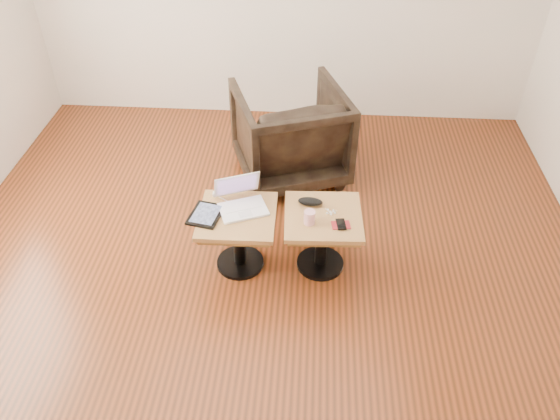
# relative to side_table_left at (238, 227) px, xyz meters

# --- Properties ---
(room_shell) EXTENTS (4.52, 4.52, 2.71)m
(room_shell) POSITION_rel_side_table_left_xyz_m (0.17, -0.12, 1.01)
(room_shell) COLOR #40200E
(room_shell) RESTS_ON ground
(side_table_left) EXTENTS (0.50, 0.50, 0.45)m
(side_table_left) POSITION_rel_side_table_left_xyz_m (0.00, 0.00, 0.00)
(side_table_left) COLOR black
(side_table_left) RESTS_ON ground
(side_table_right) EXTENTS (0.51, 0.51, 0.45)m
(side_table_right) POSITION_rel_side_table_left_xyz_m (0.55, 0.03, 0.00)
(side_table_right) COLOR black
(side_table_right) RESTS_ON ground
(laptop) EXTENTS (0.38, 0.37, 0.20)m
(laptop) POSITION_rel_side_table_left_xyz_m (0.02, 0.08, 0.15)
(laptop) COLOR white
(laptop) RESTS_ON side_table_left
(tablet) EXTENTS (0.23, 0.27, 0.02)m
(tablet) POSITION_rel_side_table_left_xyz_m (-0.20, -0.03, 0.12)
(tablet) COLOR black
(tablet) RESTS_ON side_table_left
(charging_adapter) EXTENTS (0.04, 0.04, 0.02)m
(charging_adapter) POSITION_rel_side_table_left_xyz_m (-0.17, 0.19, 0.12)
(charging_adapter) COLOR white
(charging_adapter) RESTS_ON side_table_left
(glasses_case) EXTENTS (0.17, 0.09, 0.05)m
(glasses_case) POSITION_rel_side_table_left_xyz_m (0.46, 0.13, 0.14)
(glasses_case) COLOR black
(glasses_case) RESTS_ON side_table_right
(striped_cup) EXTENTS (0.08, 0.08, 0.09)m
(striped_cup) POSITION_rel_side_table_left_xyz_m (0.46, -0.05, 0.16)
(striped_cup) COLOR #D5556D
(striped_cup) RESTS_ON side_table_right
(earbuds_tangle) EXTENTS (0.07, 0.06, 0.01)m
(earbuds_tangle) POSITION_rel_side_table_left_xyz_m (0.60, 0.05, 0.12)
(earbuds_tangle) COLOR white
(earbuds_tangle) RESTS_ON side_table_right
(phone_on_sleeve) EXTENTS (0.13, 0.11, 0.01)m
(phone_on_sleeve) POSITION_rel_side_table_left_xyz_m (0.66, -0.06, 0.12)
(phone_on_sleeve) COLOR maroon
(phone_on_sleeve) RESTS_ON side_table_right
(armchair) EXTENTS (1.05, 1.06, 0.76)m
(armchair) POSITION_rel_side_table_left_xyz_m (0.28, 1.10, 0.05)
(armchair) COLOR black
(armchair) RESTS_ON ground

